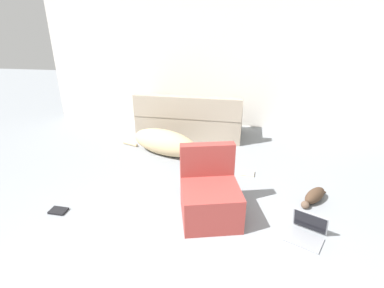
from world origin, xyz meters
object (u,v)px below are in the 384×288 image
Objects in this scene: dog at (168,143)px; laptop_open at (308,229)px; book_black at (58,211)px; book_cream at (247,173)px; couch at (190,121)px; cat at (314,196)px; side_chair at (210,196)px.

dog reaches higher than laptop_open.
laptop_open is at bearing -21.44° from dog.
book_black is 2.51m from book_cream.
couch is 4.20× the size of laptop_open.
dog reaches higher than book_cream.
dog is 1.94m from book_black.
book_cream is at bearing 0.96° from dog.
cat is 2.12× the size of book_cream.
couch is 0.94m from dog.
book_black is (-0.93, -1.69, -0.19)m from dog.
couch is at bearing 66.00° from book_black.
dog is (-0.23, -0.91, -0.08)m from couch.
side_chair is (0.81, -1.50, 0.06)m from dog.
cat is at bearing 135.20° from couch.
cat is 3.05m from book_black.
book_cream is (1.26, -0.46, -0.19)m from dog.
cat reaches higher than book_cream.
laptop_open is 2.28× the size of book_black.
book_black is at bearing -37.76° from cat.
book_cream is (2.19, 1.22, 0.00)m from book_black.
couch reaches higher than book_cream.
couch is 4.18× the size of cat.
couch reaches higher than book_black.
couch is 8.86× the size of book_cream.
side_chair is at bearing 6.24° from book_black.
laptop_open is at bearing -64.73° from book_cream.
dog reaches higher than book_black.
book_cream is (-0.58, 1.23, -0.07)m from laptop_open.
book_black is at bearing 172.32° from side_chair.
book_black and book_cream have the same top height.
side_chair is at bearing -29.94° from cat.
laptop_open is at bearing -24.78° from side_chair.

